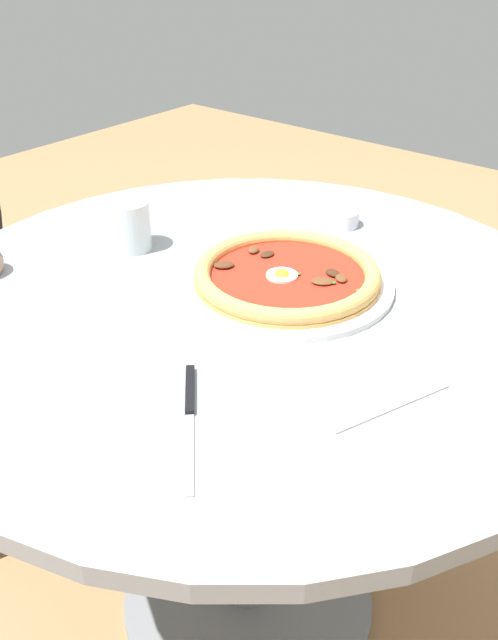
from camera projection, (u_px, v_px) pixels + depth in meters
The scene contains 7 objects.
ground_plane at pixel (248, 600), 1.44m from camera, with size 6.00×6.00×0.02m, color #9E754C.
dining_table at pixel (248, 374), 1.12m from camera, with size 1.05×1.05×0.74m.
pizza_on_plate at pixel (287, 276), 1.06m from camera, with size 0.34×0.34×0.04m.
water_glass at pixel (132, 227), 1.16m from camera, with size 0.07×0.07×0.09m.
steak_knife at pixel (190, 406), 0.80m from camera, with size 0.17×0.16×0.01m.
ramekin_capers at pixel (341, 217), 1.26m from camera, with size 0.07×0.07×0.03m.
fork_utensil at pixel (392, 407), 0.80m from camera, with size 0.17×0.07×0.00m.
Camera 1 is at (0.70, 0.57, 1.26)m, focal length 37.56 mm.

